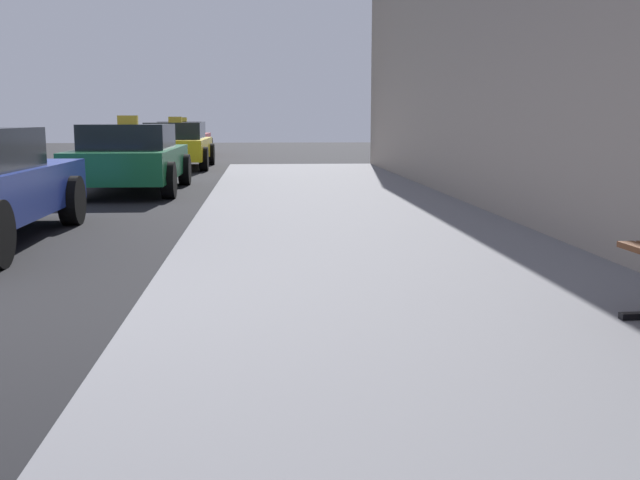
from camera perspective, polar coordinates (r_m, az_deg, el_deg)
name	(u,v)px	position (r m, az deg, el deg)	size (l,w,h in m)	color
sidewalk	(445,323)	(4.87, 9.48, -6.27)	(4.00, 32.00, 0.15)	slate
car_green	(131,158)	(14.63, -14.21, 6.11)	(1.93, 4.32, 1.43)	#196638
car_yellow	(177,145)	(21.56, -10.87, 7.12)	(1.92, 4.33, 1.43)	yellow
car_red	(183,138)	(28.88, -10.40, 7.62)	(2.02, 4.43, 1.43)	red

